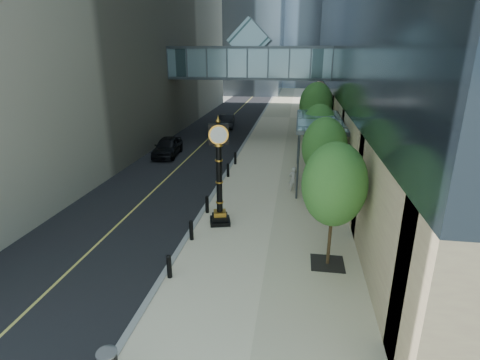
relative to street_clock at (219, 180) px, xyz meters
name	(u,v)px	position (x,y,z in m)	size (l,w,h in m)	color
ground	(232,300)	(1.72, -6.18, -2.44)	(320.00, 320.00, 0.00)	gray
road	(232,116)	(-5.28, 33.82, -2.43)	(8.00, 180.00, 0.02)	black
sidewalk	(290,118)	(2.72, 33.82, -2.41)	(8.00, 180.00, 0.06)	beige
curb	(261,117)	(-1.28, 33.82, -2.41)	(0.25, 180.00, 0.07)	gray
skywalk	(250,60)	(-1.28, 21.82, 5.27)	(17.00, 4.20, 5.80)	slate
entrance_canopy	(319,121)	(5.20, 7.82, 1.75)	(3.00, 8.00, 4.38)	#383F44
bollard_row	(213,195)	(-0.98, 2.82, -1.93)	(0.20, 16.20, 0.90)	black
street_trees	(319,123)	(5.32, 9.96, 1.24)	(2.94, 28.47, 6.05)	black
street_clock	(219,180)	(0.00, 0.00, 0.00)	(1.26, 1.26, 5.50)	black
pedestrian	(293,179)	(3.68, 5.46, -1.59)	(0.58, 0.38, 1.59)	#B3ADA4
car_near	(168,147)	(-7.21, 12.62, -1.62)	(1.90, 4.73, 1.61)	black
car_far	(227,121)	(-4.53, 26.02, -1.64)	(1.66, 4.76, 1.57)	black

